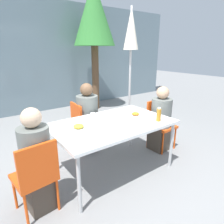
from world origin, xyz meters
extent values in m
plane|color=gray|center=(0.00, 0.00, 0.00)|extent=(24.00, 24.00, 0.00)
cube|color=slate|center=(0.00, 3.70, 1.50)|extent=(10.00, 0.20, 3.00)
cube|color=white|center=(0.00, 0.00, 0.73)|extent=(1.64, 1.01, 0.04)
cylinder|color=#B7B7B7|center=(-0.76, -0.45, 0.36)|extent=(0.04, 0.04, 0.71)
cylinder|color=#B7B7B7|center=(0.76, -0.45, 0.36)|extent=(0.04, 0.04, 0.71)
cylinder|color=#B7B7B7|center=(-0.76, 0.45, 0.36)|extent=(0.04, 0.04, 0.71)
cylinder|color=#B7B7B7|center=(0.76, 0.45, 0.36)|extent=(0.04, 0.04, 0.71)
cube|color=#E54C14|center=(-1.12, -0.12, 0.42)|extent=(0.44, 0.44, 0.04)
cube|color=#E54C14|center=(-1.10, -0.30, 0.65)|extent=(0.40, 0.08, 0.42)
cylinder|color=#E54C14|center=(-1.31, 0.03, 0.20)|extent=(0.03, 0.03, 0.40)
cylinder|color=#E54C14|center=(-0.97, 0.07, 0.20)|extent=(0.03, 0.03, 0.40)
cylinder|color=#E54C14|center=(-1.27, -0.30, 0.20)|extent=(0.03, 0.03, 0.40)
cylinder|color=#E54C14|center=(-0.93, -0.27, 0.20)|extent=(0.03, 0.03, 0.40)
cube|color=#473D33|center=(-1.07, -0.11, 0.22)|extent=(0.31, 0.31, 0.44)
cylinder|color=slate|center=(-1.07, -0.11, 0.70)|extent=(0.32, 0.32, 0.53)
sphere|color=beige|center=(-1.07, -0.11, 1.07)|extent=(0.20, 0.20, 0.20)
cube|color=#E54C14|center=(1.12, 0.03, 0.42)|extent=(0.41, 0.41, 0.04)
cube|color=#E54C14|center=(1.12, 0.22, 0.65)|extent=(0.40, 0.05, 0.42)
cylinder|color=#E54C14|center=(1.30, -0.13, 0.20)|extent=(0.03, 0.03, 0.40)
cylinder|color=#E54C14|center=(0.96, -0.14, 0.20)|extent=(0.03, 0.03, 0.40)
cylinder|color=#E54C14|center=(1.29, 0.21, 0.20)|extent=(0.03, 0.03, 0.40)
cylinder|color=#E54C14|center=(0.95, 0.20, 0.20)|extent=(0.03, 0.03, 0.40)
cube|color=#473D33|center=(1.07, 0.03, 0.22)|extent=(0.32, 0.32, 0.44)
cylinder|color=slate|center=(1.07, 0.03, 0.68)|extent=(0.34, 0.34, 0.49)
sphere|color=tan|center=(1.07, 0.03, 1.03)|extent=(0.21, 0.21, 0.21)
cube|color=#E54C14|center=(0.05, 0.81, 0.42)|extent=(0.42, 0.42, 0.04)
cube|color=#E54C14|center=(-0.14, 0.82, 0.65)|extent=(0.06, 0.40, 0.42)
cylinder|color=#E54C14|center=(0.23, 0.97, 0.20)|extent=(0.03, 0.03, 0.40)
cylinder|color=#E54C14|center=(0.21, 0.63, 0.20)|extent=(0.03, 0.03, 0.40)
cylinder|color=#E54C14|center=(-0.11, 0.99, 0.20)|extent=(0.03, 0.03, 0.40)
cylinder|color=#E54C14|center=(-0.13, 0.65, 0.20)|extent=(0.03, 0.03, 0.40)
cube|color=#383842|center=(0.04, 0.76, 0.22)|extent=(0.34, 0.34, 0.44)
cylinder|color=slate|center=(0.04, 0.76, 0.71)|extent=(0.36, 0.36, 0.54)
sphere|color=brown|center=(0.04, 0.76, 1.09)|extent=(0.21, 0.21, 0.21)
cylinder|color=#333333|center=(1.18, 0.98, 0.03)|extent=(0.36, 0.36, 0.05)
cylinder|color=#BCBCBC|center=(1.18, 0.98, 1.24)|extent=(0.04, 0.04, 2.48)
cone|color=beige|center=(1.18, 0.98, 2.09)|extent=(0.29, 0.29, 0.77)
cylinder|color=white|center=(0.45, 0.01, 0.76)|extent=(0.20, 0.20, 0.01)
ellipsoid|color=orange|center=(0.45, 0.01, 0.79)|extent=(0.11, 0.11, 0.04)
cylinder|color=white|center=(-0.48, 0.05, 0.76)|extent=(0.24, 0.24, 0.01)
ellipsoid|color=gold|center=(-0.48, 0.05, 0.79)|extent=(0.13, 0.13, 0.05)
cylinder|color=#B7751E|center=(0.56, -0.34, 0.84)|extent=(0.06, 0.06, 0.18)
cylinder|color=white|center=(0.56, -0.34, 0.94)|extent=(0.04, 0.04, 0.02)
cylinder|color=silver|center=(-0.14, 0.27, 0.80)|extent=(0.07, 0.07, 0.09)
cylinder|color=white|center=(0.22, -0.09, 0.78)|extent=(0.18, 0.18, 0.06)
cylinder|color=brown|center=(1.57, 2.92, 0.90)|extent=(0.20, 0.20, 1.81)
cone|color=#388438|center=(1.57, 2.92, 2.64)|extent=(1.14, 1.14, 1.67)
camera|label=1|loc=(-1.53, -2.07, 1.71)|focal=32.00mm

